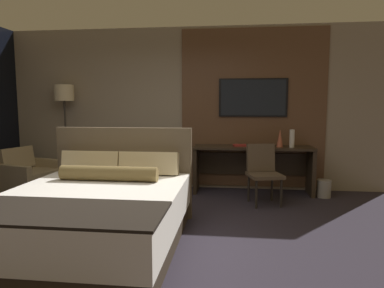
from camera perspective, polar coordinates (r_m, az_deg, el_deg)
The scene contains 12 objects.
ground_plane at distance 3.84m, azimuth -9.10°, elevation -15.96°, with size 16.00×16.00×0.00m, color #28232D.
wall_back_tv_panel at distance 6.06m, azimuth -0.90°, elevation 5.92°, with size 7.20×0.09×2.80m.
bed at distance 3.76m, azimuth -15.83°, elevation -11.07°, with size 1.78×2.15×1.17m.
desk at distance 5.81m, azimuth 10.05°, elevation -2.78°, with size 1.94×0.53×0.78m.
tv at distance 5.94m, azimuth 10.13°, elevation 7.61°, with size 1.15×0.04×0.65m.
desk_chair at distance 5.21m, azimuth 11.72°, elevation -4.01°, with size 0.56×0.56×0.88m.
armchair_by_window at distance 6.31m, azimuth -25.45°, elevation -5.18°, with size 0.96×0.99×0.76m.
floor_lamp at distance 6.46m, azimuth -20.50°, elevation 6.68°, with size 0.34×0.34×1.81m.
vase_tall at distance 5.71m, azimuth 16.32°, elevation 0.87°, with size 0.08×0.08×0.29m.
vase_short at distance 5.74m, azimuth 14.44°, elevation 0.97°, with size 0.10×0.10×0.29m.
book at distance 5.73m, azimuth 8.02°, elevation -0.21°, with size 0.25×0.19×0.03m.
waste_bin at distance 5.88m, azimuth 21.11°, elevation -6.93°, with size 0.22×0.22×0.28m.
Camera 1 is at (0.99, -3.41, 1.47)m, focal length 32.00 mm.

